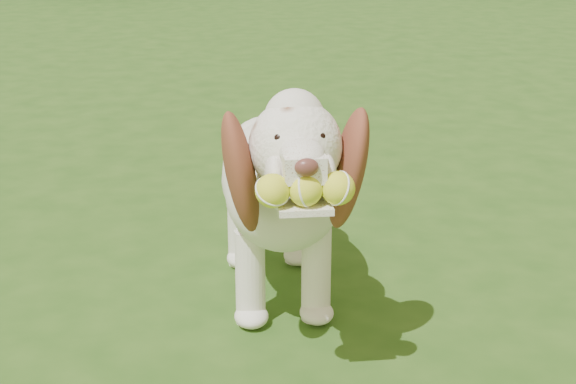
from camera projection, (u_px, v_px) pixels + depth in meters
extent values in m
plane|color=#254A15|center=(323.00, 275.00, 3.16)|extent=(80.00, 80.00, 0.00)
ellipsoid|color=white|center=(275.00, 179.00, 2.93)|extent=(0.41, 0.72, 0.37)
ellipsoid|color=white|center=(284.00, 194.00, 2.67)|extent=(0.38, 0.38, 0.36)
ellipsoid|color=white|center=(268.00, 161.00, 3.16)|extent=(0.35, 0.35, 0.32)
cylinder|color=white|center=(289.00, 178.00, 2.51)|extent=(0.21, 0.29, 0.28)
sphere|color=white|center=(295.00, 146.00, 2.34)|extent=(0.27, 0.27, 0.25)
sphere|color=white|center=(294.00, 119.00, 2.34)|extent=(0.18, 0.18, 0.16)
cube|color=white|center=(302.00, 164.00, 2.21)|extent=(0.12, 0.15, 0.07)
ellipsoid|color=#592D28|center=(307.00, 167.00, 2.13)|extent=(0.06, 0.04, 0.05)
cube|color=white|center=(303.00, 203.00, 2.23)|extent=(0.15, 0.17, 0.02)
ellipsoid|color=brown|center=(240.00, 173.00, 2.36)|extent=(0.15, 0.24, 0.39)
ellipsoid|color=brown|center=(348.00, 169.00, 2.39)|extent=(0.15, 0.25, 0.39)
cylinder|color=white|center=(264.00, 138.00, 3.29)|extent=(0.08, 0.18, 0.14)
cylinder|color=white|center=(250.00, 277.00, 2.78)|extent=(0.10, 0.10, 0.31)
cylinder|color=white|center=(316.00, 274.00, 2.80)|extent=(0.10, 0.10, 0.31)
cylinder|color=white|center=(241.00, 224.00, 3.21)|extent=(0.10, 0.10, 0.31)
cylinder|color=white|center=(298.00, 222.00, 3.23)|extent=(0.10, 0.10, 0.31)
sphere|color=#DCE83A|center=(272.00, 191.00, 2.16)|extent=(0.09, 0.09, 0.09)
sphere|color=#DCE83A|center=(305.00, 189.00, 2.17)|extent=(0.09, 0.09, 0.09)
sphere|color=#DCE83A|center=(338.00, 188.00, 2.18)|extent=(0.09, 0.09, 0.09)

